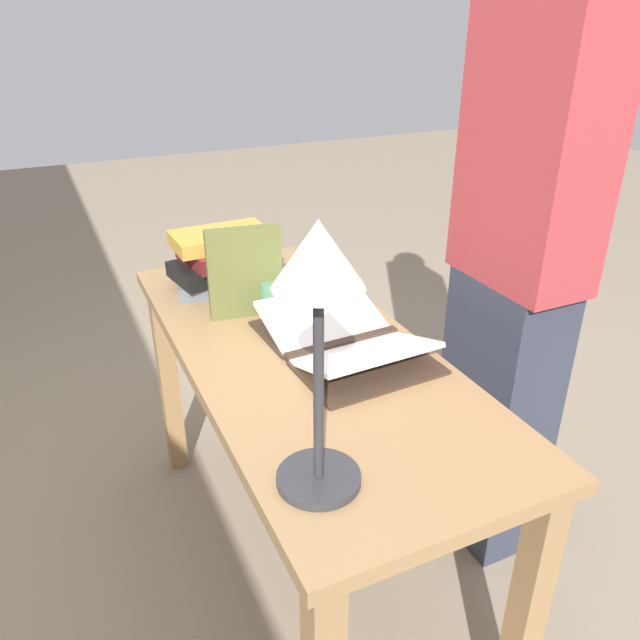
% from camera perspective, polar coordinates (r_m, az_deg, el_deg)
% --- Properties ---
extents(ground_plane, '(12.00, 12.00, 0.00)m').
position_cam_1_polar(ground_plane, '(2.04, -1.33, -21.30)').
color(ground_plane, gray).
extents(reading_desk, '(1.36, 0.58, 0.76)m').
position_cam_1_polar(reading_desk, '(1.63, -1.56, -6.20)').
color(reading_desk, '#937047').
rests_on(reading_desk, ground_plane).
extents(open_book, '(0.47, 0.34, 0.08)m').
position_cam_1_polar(open_book, '(1.55, 2.09, -1.78)').
color(open_book, '#38281E').
rests_on(open_book, reading_desk).
extents(book_stack_tall, '(0.25, 0.32, 0.17)m').
position_cam_1_polar(book_stack_tall, '(1.90, -8.90, 5.38)').
color(book_stack_tall, slate).
rests_on(book_stack_tall, reading_desk).
extents(book_standing_upright, '(0.07, 0.20, 0.25)m').
position_cam_1_polar(book_standing_upright, '(1.69, -6.90, 4.33)').
color(book_standing_upright, brown).
rests_on(book_standing_upright, reading_desk).
extents(reading_lamp, '(0.15, 0.15, 0.49)m').
position_cam_1_polar(reading_lamp, '(0.95, -0.15, 2.26)').
color(reading_lamp, '#2D2D33').
rests_on(reading_lamp, reading_desk).
extents(coffee_mug, '(0.09, 0.11, 0.10)m').
position_cam_1_polar(coffee_mug, '(1.72, -4.14, 2.17)').
color(coffee_mug, '#4C7F5B').
rests_on(coffee_mug, reading_desk).
extents(person_reader, '(0.36, 0.22, 1.82)m').
position_cam_1_polar(person_reader, '(1.72, 17.61, 4.76)').
color(person_reader, '#2D3342').
rests_on(person_reader, ground_plane).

